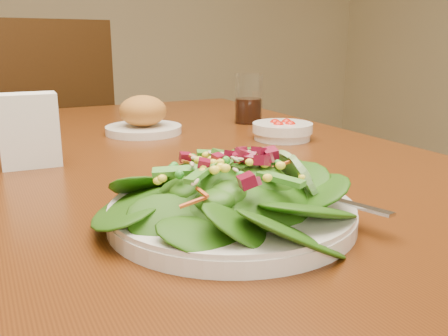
% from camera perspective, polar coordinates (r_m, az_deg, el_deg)
% --- Properties ---
extents(dining_table, '(0.90, 1.40, 0.75)m').
position_cam_1_polar(dining_table, '(0.98, -5.70, -4.00)').
color(dining_table, '#52260B').
rests_on(dining_table, ground_plane).
extents(chair_far, '(0.60, 0.60, 1.02)m').
position_cam_1_polar(chair_far, '(1.94, -20.17, 1.35)').
color(chair_far, black).
rests_on(chair_far, ground_plane).
extents(salad_plate, '(0.30, 0.29, 0.08)m').
position_cam_1_polar(salad_plate, '(0.59, 1.74, -3.27)').
color(salad_plate, white).
rests_on(salad_plate, dining_table).
extents(bread_plate, '(0.17, 0.17, 0.09)m').
position_cam_1_polar(bread_plate, '(1.14, -9.22, 5.67)').
color(bread_plate, white).
rests_on(bread_plate, dining_table).
extents(tomato_bowl, '(0.13, 0.13, 0.04)m').
position_cam_1_polar(tomato_bowl, '(1.07, 6.69, 4.28)').
color(tomato_bowl, white).
rests_on(tomato_bowl, dining_table).
extents(drinking_glass, '(0.07, 0.07, 0.12)m').
position_cam_1_polar(drinking_glass, '(1.27, 2.82, 7.55)').
color(drinking_glass, silver).
rests_on(drinking_glass, dining_table).
extents(napkin_holder, '(0.10, 0.06, 0.12)m').
position_cam_1_polar(napkin_holder, '(0.90, -21.41, 4.25)').
color(napkin_holder, white).
rests_on(napkin_holder, dining_table).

